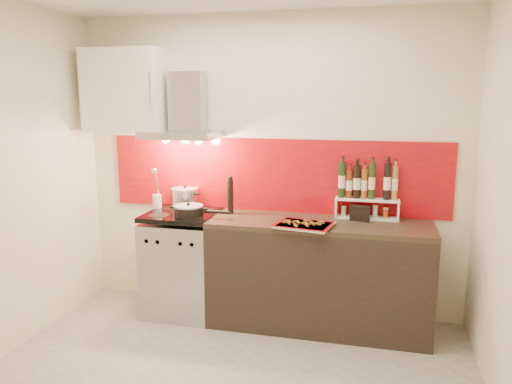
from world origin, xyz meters
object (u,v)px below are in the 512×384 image
(range_stove, at_px, (183,264))
(stock_pot, at_px, (185,198))
(pepper_mill, at_px, (230,195))
(baking_tray, at_px, (304,225))
(counter, at_px, (319,274))
(saute_pan, at_px, (189,211))

(range_stove, xyz_separation_m, stock_pot, (-0.05, 0.20, 0.56))
(pepper_mill, height_order, baking_tray, pepper_mill)
(counter, xyz_separation_m, pepper_mill, (-0.79, 0.11, 0.61))
(saute_pan, height_order, baking_tray, saute_pan)
(counter, relative_size, saute_pan, 3.71)
(baking_tray, bearing_deg, range_stove, 170.07)
(stock_pot, xyz_separation_m, pepper_mill, (0.46, -0.09, 0.06))
(saute_pan, xyz_separation_m, pepper_mill, (0.30, 0.21, 0.11))
(counter, xyz_separation_m, saute_pan, (-1.09, -0.10, 0.51))
(counter, bearing_deg, range_stove, -179.77)
(range_stove, distance_m, baking_tray, 1.21)
(saute_pan, bearing_deg, range_stove, 138.09)
(baking_tray, bearing_deg, pepper_mill, 156.25)
(baking_tray, bearing_deg, stock_pot, 161.02)
(counter, xyz_separation_m, baking_tray, (-0.10, -0.20, 0.47))
(stock_pot, distance_m, pepper_mill, 0.47)
(range_stove, distance_m, stock_pot, 0.60)
(counter, relative_size, pepper_mill, 5.41)
(pepper_mill, xyz_separation_m, baking_tray, (0.69, -0.30, -0.15))
(stock_pot, bearing_deg, baking_tray, -18.98)
(range_stove, relative_size, counter, 0.51)
(saute_pan, xyz_separation_m, baking_tray, (0.99, -0.09, -0.04))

